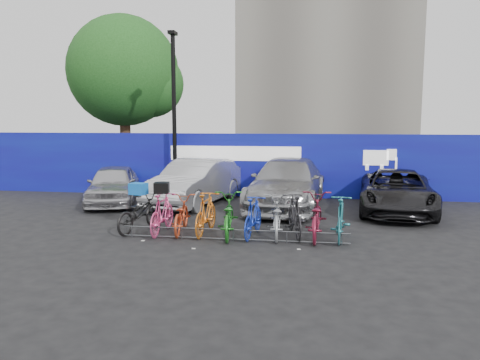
% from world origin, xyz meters
% --- Properties ---
extents(ground, '(100.00, 100.00, 0.00)m').
position_xyz_m(ground, '(0.00, 0.00, 0.00)').
color(ground, black).
rests_on(ground, ground).
extents(hoarding, '(22.00, 0.18, 2.40)m').
position_xyz_m(hoarding, '(0.01, 6.00, 1.20)').
color(hoarding, '#110987').
rests_on(hoarding, ground).
extents(tree, '(5.40, 5.20, 7.80)m').
position_xyz_m(tree, '(-6.77, 10.06, 5.07)').
color(tree, '#382314').
rests_on(tree, ground).
extents(lamppost, '(0.25, 0.50, 6.11)m').
position_xyz_m(lamppost, '(-3.20, 5.40, 3.27)').
color(lamppost, black).
rests_on(lamppost, ground).
extents(bike_rack, '(5.60, 0.03, 0.30)m').
position_xyz_m(bike_rack, '(-0.00, -0.60, 0.16)').
color(bike_rack, '#595B60').
rests_on(bike_rack, ground).
extents(car_0, '(2.64, 4.27, 1.36)m').
position_xyz_m(car_0, '(-4.96, 3.78, 0.68)').
color(car_0, '#AEAEB2').
rests_on(car_0, ground).
extents(car_1, '(2.72, 5.02, 1.57)m').
position_xyz_m(car_1, '(-2.07, 4.05, 0.79)').
color(car_1, '#BABBBF').
rests_on(car_1, ground).
extents(car_2, '(2.79, 5.73, 1.61)m').
position_xyz_m(car_2, '(1.08, 4.08, 0.80)').
color(car_2, '#999A9D').
rests_on(car_2, ground).
extents(car_3, '(2.81, 5.08, 1.35)m').
position_xyz_m(car_3, '(4.58, 3.67, 0.67)').
color(car_3, black).
rests_on(car_3, ground).
extents(bike_0, '(1.11, 1.98, 0.98)m').
position_xyz_m(bike_0, '(-2.65, 0.07, 0.49)').
color(bike_0, black).
rests_on(bike_0, ground).
extents(bike_1, '(0.54, 1.78, 1.07)m').
position_xyz_m(bike_1, '(-1.95, -0.11, 0.53)').
color(bike_1, '#E24382').
rests_on(bike_1, ground).
extents(bike_2, '(0.82, 1.87, 0.95)m').
position_xyz_m(bike_2, '(-1.49, 0.04, 0.48)').
color(bike_2, '#BB401F').
rests_on(bike_2, ground).
extents(bike_3, '(0.63, 1.84, 1.09)m').
position_xyz_m(bike_3, '(-0.81, -0.02, 0.54)').
color(bike_3, orange).
rests_on(bike_3, ground).
extents(bike_4, '(0.97, 2.12, 1.07)m').
position_xyz_m(bike_4, '(-0.22, -0.15, 0.54)').
color(bike_4, '#1D741D').
rests_on(bike_4, ground).
extents(bike_5, '(0.69, 1.74, 1.02)m').
position_xyz_m(bike_5, '(0.43, -0.11, 0.51)').
color(bike_5, '#1730B1').
rests_on(bike_5, ground).
extents(bike_6, '(0.80, 1.97, 1.01)m').
position_xyz_m(bike_6, '(1.00, 0.02, 0.51)').
color(bike_6, '#999DA0').
rests_on(bike_6, ground).
extents(bike_7, '(0.86, 1.87, 1.09)m').
position_xyz_m(bike_7, '(1.46, 0.07, 0.54)').
color(bike_7, '#242326').
rests_on(bike_7, ground).
extents(bike_8, '(0.84, 2.13, 1.10)m').
position_xyz_m(bike_8, '(1.98, -0.01, 0.55)').
color(bike_8, maroon).
rests_on(bike_8, ground).
extents(bike_9, '(0.68, 1.83, 1.08)m').
position_xyz_m(bike_9, '(2.59, -0.09, 0.54)').
color(bike_9, '#23737B').
rests_on(bike_9, ground).
extents(cargo_crate, '(0.49, 0.42, 0.30)m').
position_xyz_m(cargo_crate, '(-2.65, 0.07, 1.13)').
color(cargo_crate, blue).
rests_on(cargo_crate, bike_0).
extents(cargo_topcase, '(0.43, 0.40, 0.28)m').
position_xyz_m(cargo_topcase, '(-1.95, -0.11, 1.20)').
color(cargo_topcase, black).
rests_on(cargo_topcase, bike_1).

